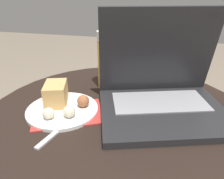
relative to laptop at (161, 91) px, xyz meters
The scene contains 6 objects.
table 0.21m from the laptop, 152.13° to the right, with size 0.72×0.72×0.49m.
napkin 0.25m from the laptop, 158.87° to the right, with size 0.22×0.19×0.00m.
laptop is the anchor object (origin of this frame).
beer_glass 0.21m from the laptop, 150.30° to the left, with size 0.06×0.06×0.18m.
snack_plate 0.27m from the laptop, 164.45° to the right, with size 0.19×0.19×0.07m.
fork 0.26m from the laptop, 148.18° to the right, with size 0.06×0.17×0.01m.
Camera 1 is at (0.10, -0.48, 0.81)m, focal length 35.00 mm.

